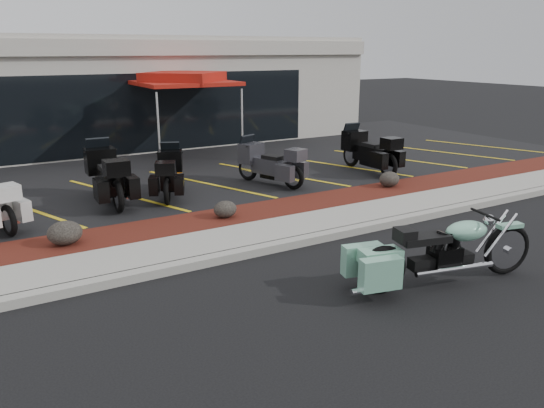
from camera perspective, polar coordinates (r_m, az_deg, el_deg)
ground at (r=9.45m, az=6.85°, el=-5.89°), size 90.00×90.00×0.00m
curb at (r=10.10m, az=3.80°, el=-3.86°), size 24.00×0.25×0.15m
sidewalk at (r=10.65m, az=1.70°, el=-2.74°), size 24.00×1.20×0.15m
mulch_bed at (r=11.63m, az=-1.42°, el=-1.05°), size 24.00×1.20×0.16m
upper_lot at (r=16.42m, az=-10.57°, el=3.82°), size 26.00×9.60×0.15m
dealership_building at (r=22.11m, az=-16.52°, el=11.66°), size 18.00×8.16×4.00m
boulder_left at (r=10.24m, az=-21.39°, el=-2.91°), size 0.62×0.51×0.44m
boulder_mid at (r=11.12m, az=-5.06°, el=-0.56°), size 0.50×0.41×0.35m
boulder_right at (r=13.90m, az=12.50°, el=2.63°), size 0.55×0.46×0.39m
hero_cruiser at (r=9.36m, az=24.01°, el=-3.77°), size 3.30×1.47×1.13m
touring_black_front at (r=13.42m, az=-18.05°, el=3.88°), size 0.97×2.41×1.39m
touring_black_mid at (r=13.57m, az=-10.82°, el=4.11°), size 1.55×2.20×1.20m
touring_grey at (r=14.20m, az=-2.63°, el=4.99°), size 1.49×2.26×1.23m
touring_black_rear at (r=16.08m, az=8.53°, el=6.31°), size 0.87×2.27×1.32m
traffic_cone at (r=15.44m, az=-10.46°, el=4.25°), size 0.42×0.42×0.49m
popup_canopy at (r=17.43m, az=-9.48°, el=13.01°), size 3.64×3.64×2.71m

